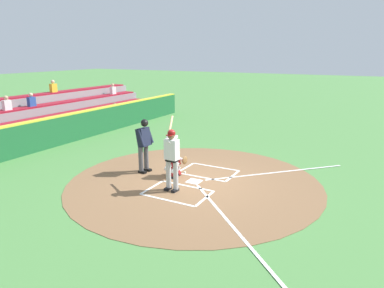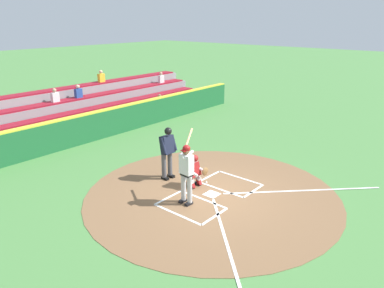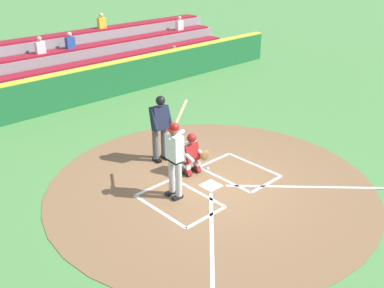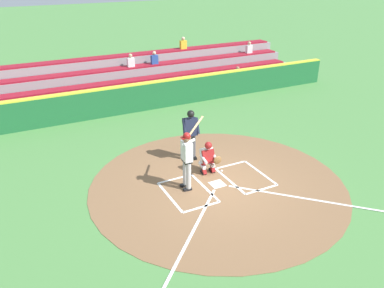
% 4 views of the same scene
% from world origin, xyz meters
% --- Properties ---
extents(ground_plane, '(120.00, 120.00, 0.00)m').
position_xyz_m(ground_plane, '(0.00, 0.00, 0.00)').
color(ground_plane, '#4C8442').
extents(dirt_circle, '(8.00, 8.00, 0.01)m').
position_xyz_m(dirt_circle, '(0.00, 0.00, 0.01)').
color(dirt_circle, brown).
rests_on(dirt_circle, ground).
extents(home_plate_and_chalk, '(7.93, 4.91, 0.01)m').
position_xyz_m(home_plate_and_chalk, '(0.00, 0.88, 0.01)').
color(home_plate_and_chalk, white).
rests_on(home_plate_and_chalk, dirt_circle).
extents(batter, '(0.96, 0.67, 2.13)m').
position_xyz_m(batter, '(0.94, -0.24, 1.10)').
color(batter, '#BCBCBC').
rests_on(batter, ground).
extents(catcher, '(0.59, 0.62, 1.13)m').
position_xyz_m(catcher, '(-0.11, -0.80, 0.59)').
color(catcher, black).
rests_on(catcher, ground).
extents(plate_umpire, '(0.60, 0.44, 1.86)m').
position_xyz_m(plate_umpire, '(-0.01, -1.93, 1.08)').
color(plate_umpire, '#4C4C51').
rests_on(plate_umpire, ground).
extents(baseball, '(0.07, 0.07, 0.07)m').
position_xyz_m(baseball, '(-0.54, -0.64, 0.04)').
color(baseball, white).
rests_on(baseball, ground).
extents(backstop_wall, '(22.00, 0.36, 1.31)m').
position_xyz_m(backstop_wall, '(0.00, -7.50, 0.65)').
color(backstop_wall, '#1E6033').
rests_on(backstop_wall, ground).
extents(bleacher_stand, '(20.00, 3.40, 2.55)m').
position_xyz_m(bleacher_stand, '(-0.01, -10.20, 0.71)').
color(bleacher_stand, gray).
rests_on(bleacher_stand, ground).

